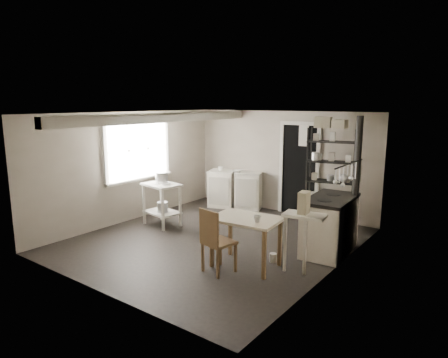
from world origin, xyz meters
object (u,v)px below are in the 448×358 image
Objects in this scene: base_cabinets at (236,188)px; chair at (219,241)px; flour_sack at (328,217)px; prep_table at (162,206)px; stove at (330,227)px; shelf_rack at (330,180)px; work_table at (246,243)px; stockpot at (162,179)px.

base_cabinets is 3.75m from chair.
prep_table is at bearing -147.26° from flour_sack.
prep_table is 3.37m from flour_sack.
stove is at bearing -67.48° from flour_sack.
shelf_rack reaches higher than work_table.
work_table is at bearing -107.28° from shelf_rack.
work_table is (2.16, -2.80, -0.08)m from base_cabinets.
stove is (0.57, -1.39, -0.51)m from shelf_rack.
stockpot is (-0.09, 0.10, 0.54)m from prep_table.
base_cabinets is (0.38, 2.08, 0.06)m from prep_table.
shelf_rack is (2.86, 1.90, 0.01)m from stockpot.
flour_sack is at bearing 30.45° from stockpot.
shelf_rack is at bearing 35.83° from prep_table.
shelf_rack is at bearing 33.55° from stockpot.
stockpot reaches higher than work_table.
flour_sack is (-0.51, 1.22, -0.20)m from stove.
stove is at bearing 71.54° from chair.
prep_table is at bearing -47.15° from stockpot.
prep_table is 0.72× the size of stove.
stockpot reaches higher than base_cabinets.
flour_sack is (2.45, -0.26, -0.22)m from base_cabinets.
prep_table is at bearing -156.72° from shelf_rack.
prep_table is 2.64m from work_table.
stove is at bearing 8.32° from stockpot.
chair is (-0.43, -3.13, -0.46)m from shelf_rack.
stockpot is 0.27× the size of work_table.
stockpot is 2.09m from base_cabinets.
shelf_rack is 1.95× the size of work_table.
shelf_rack is at bearing 93.75° from chair.
base_cabinets is 0.67× the size of shelf_rack.
stockpot is at bearing -159.00° from shelf_rack.
prep_table is 3.45m from shelf_rack.
base_cabinets is at bearing 79.52° from prep_table.
base_cabinets is at bearing 149.12° from stove.
stockpot is 0.21× the size of base_cabinets.
stove is 2.01m from chair.
shelf_rack is at bearing 110.87° from flour_sack.
work_table is at bearing -17.44° from stockpot.
prep_table is 2.59m from chair.
chair is at bearing -110.46° from shelf_rack.
stove is 1.18× the size of work_table.
stockpot reaches higher than chair.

